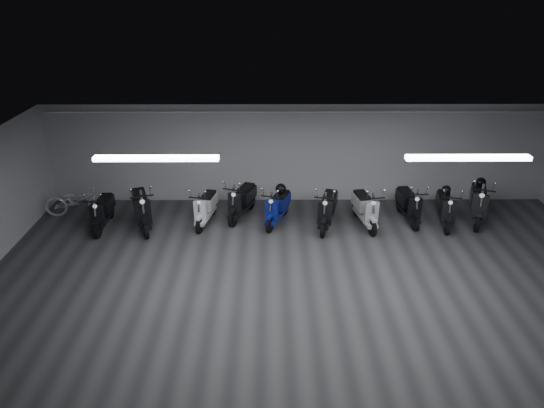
{
  "coord_description": "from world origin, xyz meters",
  "views": [
    {
      "loc": [
        -0.82,
        -7.85,
        5.96
      ],
      "look_at": [
        -0.77,
        2.5,
        1.05
      ],
      "focal_mm": 32.24,
      "sensor_mm": 36.0,
      "label": 1
    }
  ],
  "objects_px": {
    "scooter_0": "(102,206)",
    "scooter_5": "(328,204)",
    "scooter_7": "(409,199)",
    "scooter_3": "(242,196)",
    "helmet_0": "(481,182)",
    "helmet_2": "(281,189)",
    "helmet_1": "(446,190)",
    "scooter_9": "(479,196)",
    "bicycle": "(76,197)",
    "scooter_2": "(205,203)",
    "scooter_4": "(278,202)",
    "scooter_1": "(141,203)",
    "scooter_8": "(446,203)",
    "scooter_6": "(366,203)"
  },
  "relations": [
    {
      "from": "bicycle",
      "to": "scooter_1",
      "type": "bearing_deg",
      "value": -117.89
    },
    {
      "from": "scooter_2",
      "to": "scooter_3",
      "type": "distance_m",
      "value": 0.98
    },
    {
      "from": "scooter_4",
      "to": "bicycle",
      "type": "height_order",
      "value": "scooter_4"
    },
    {
      "from": "scooter_0",
      "to": "bicycle",
      "type": "bearing_deg",
      "value": 141.5
    },
    {
      "from": "scooter_9",
      "to": "bicycle",
      "type": "bearing_deg",
      "value": -162.79
    },
    {
      "from": "scooter_0",
      "to": "scooter_2",
      "type": "bearing_deg",
      "value": 4.25
    },
    {
      "from": "scooter_0",
      "to": "scooter_5",
      "type": "height_order",
      "value": "scooter_5"
    },
    {
      "from": "scooter_9",
      "to": "bicycle",
      "type": "height_order",
      "value": "scooter_9"
    },
    {
      "from": "scooter_2",
      "to": "scooter_0",
      "type": "bearing_deg",
      "value": -163.29
    },
    {
      "from": "scooter_3",
      "to": "scooter_9",
      "type": "height_order",
      "value": "scooter_9"
    },
    {
      "from": "scooter_2",
      "to": "scooter_3",
      "type": "height_order",
      "value": "scooter_3"
    },
    {
      "from": "scooter_6",
      "to": "scooter_7",
      "type": "xyz_separation_m",
      "value": [
        1.19,
        0.27,
        -0.02
      ]
    },
    {
      "from": "scooter_6",
      "to": "helmet_2",
      "type": "relative_size",
      "value": 6.04
    },
    {
      "from": "scooter_9",
      "to": "helmet_1",
      "type": "distance_m",
      "value": 0.9
    },
    {
      "from": "scooter_5",
      "to": "helmet_2",
      "type": "distance_m",
      "value": 1.28
    },
    {
      "from": "scooter_3",
      "to": "scooter_2",
      "type": "bearing_deg",
      "value": -138.63
    },
    {
      "from": "scooter_8",
      "to": "helmet_2",
      "type": "height_order",
      "value": "scooter_8"
    },
    {
      "from": "scooter_3",
      "to": "helmet_0",
      "type": "xyz_separation_m",
      "value": [
        6.28,
        0.03,
        0.36
      ]
    },
    {
      "from": "scooter_3",
      "to": "helmet_1",
      "type": "height_order",
      "value": "scooter_3"
    },
    {
      "from": "scooter_2",
      "to": "bicycle",
      "type": "relative_size",
      "value": 0.97
    },
    {
      "from": "scooter_2",
      "to": "scooter_9",
      "type": "bearing_deg",
      "value": 12.87
    },
    {
      "from": "scooter_6",
      "to": "scooter_0",
      "type": "bearing_deg",
      "value": 170.34
    },
    {
      "from": "scooter_4",
      "to": "helmet_2",
      "type": "xyz_separation_m",
      "value": [
        0.08,
        0.21,
        0.28
      ]
    },
    {
      "from": "scooter_4",
      "to": "scooter_1",
      "type": "bearing_deg",
      "value": -154.83
    },
    {
      "from": "scooter_5",
      "to": "scooter_7",
      "type": "relative_size",
      "value": 1.06
    },
    {
      "from": "scooter_0",
      "to": "scooter_4",
      "type": "height_order",
      "value": "scooter_4"
    },
    {
      "from": "scooter_3",
      "to": "scooter_8",
      "type": "xyz_separation_m",
      "value": [
        5.28,
        -0.43,
        -0.02
      ]
    },
    {
      "from": "scooter_7",
      "to": "helmet_1",
      "type": "relative_size",
      "value": 6.95
    },
    {
      "from": "scooter_7",
      "to": "scooter_9",
      "type": "distance_m",
      "value": 1.81
    },
    {
      "from": "scooter_5",
      "to": "bicycle",
      "type": "height_order",
      "value": "scooter_5"
    },
    {
      "from": "scooter_5",
      "to": "scooter_8",
      "type": "xyz_separation_m",
      "value": [
        3.05,
        0.09,
        -0.03
      ]
    },
    {
      "from": "scooter_0",
      "to": "scooter_1",
      "type": "height_order",
      "value": "scooter_1"
    },
    {
      "from": "scooter_6",
      "to": "helmet_1",
      "type": "bearing_deg",
      "value": -2.89
    },
    {
      "from": "scooter_3",
      "to": "helmet_2",
      "type": "height_order",
      "value": "scooter_3"
    },
    {
      "from": "helmet_2",
      "to": "scooter_7",
      "type": "bearing_deg",
      "value": -1.39
    },
    {
      "from": "scooter_7",
      "to": "bicycle",
      "type": "height_order",
      "value": "scooter_7"
    },
    {
      "from": "scooter_0",
      "to": "scooter_7",
      "type": "xyz_separation_m",
      "value": [
        7.91,
        0.35,
        0.01
      ]
    },
    {
      "from": "scooter_2",
      "to": "scooter_5",
      "type": "bearing_deg",
      "value": 8.57
    },
    {
      "from": "scooter_3",
      "to": "scooter_8",
      "type": "height_order",
      "value": "scooter_3"
    },
    {
      "from": "scooter_4",
      "to": "helmet_1",
      "type": "bearing_deg",
      "value": 23.76
    },
    {
      "from": "scooter_2",
      "to": "scooter_4",
      "type": "bearing_deg",
      "value": 11.9
    },
    {
      "from": "helmet_2",
      "to": "scooter_1",
      "type": "bearing_deg",
      "value": -173.52
    },
    {
      "from": "helmet_0",
      "to": "scooter_9",
      "type": "bearing_deg",
      "value": -109.23
    },
    {
      "from": "scooter_4",
      "to": "helmet_1",
      "type": "height_order",
      "value": "scooter_4"
    },
    {
      "from": "scooter_9",
      "to": "helmet_0",
      "type": "bearing_deg",
      "value": 90.0
    },
    {
      "from": "scooter_7",
      "to": "helmet_1",
      "type": "distance_m",
      "value": 0.97
    },
    {
      "from": "scooter_5",
      "to": "scooter_7",
      "type": "xyz_separation_m",
      "value": [
        2.16,
        0.31,
        -0.03
      ]
    },
    {
      "from": "scooter_2",
      "to": "scooter_8",
      "type": "xyz_separation_m",
      "value": [
        6.19,
        -0.09,
        0.02
      ]
    },
    {
      "from": "scooter_6",
      "to": "bicycle",
      "type": "xyz_separation_m",
      "value": [
        -7.63,
        0.64,
        -0.1
      ]
    },
    {
      "from": "scooter_9",
      "to": "helmet_2",
      "type": "relative_size",
      "value": 6.69
    }
  ]
}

